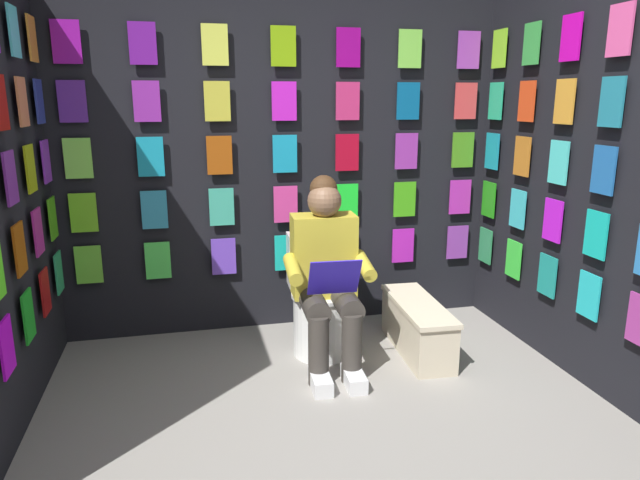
# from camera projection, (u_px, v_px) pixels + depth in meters

# --- Properties ---
(display_wall_back) EXTENTS (3.19, 0.14, 2.38)m
(display_wall_back) POSITION_uv_depth(u_px,v_px,m) (283.00, 164.00, 4.09)
(display_wall_back) COLOR black
(display_wall_back) RESTS_ON ground
(display_wall_left) EXTENTS (0.14, 1.92, 2.38)m
(display_wall_left) POSITION_uv_depth(u_px,v_px,m) (569.00, 175.00, 3.49)
(display_wall_left) COLOR black
(display_wall_left) RESTS_ON ground
(toilet) EXTENTS (0.41, 0.56, 0.77)m
(toilet) POSITION_uv_depth(u_px,v_px,m) (320.00, 303.00, 3.81)
(toilet) COLOR white
(toilet) RESTS_ON ground
(person_reading) EXTENTS (0.54, 0.70, 1.19)m
(person_reading) POSITION_uv_depth(u_px,v_px,m) (327.00, 273.00, 3.53)
(person_reading) COLOR gold
(person_reading) RESTS_ON ground
(comic_longbox_near) EXTENTS (0.32, 0.84, 0.34)m
(comic_longbox_near) POSITION_uv_depth(u_px,v_px,m) (417.00, 327.00, 3.81)
(comic_longbox_near) COLOR beige
(comic_longbox_near) RESTS_ON ground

